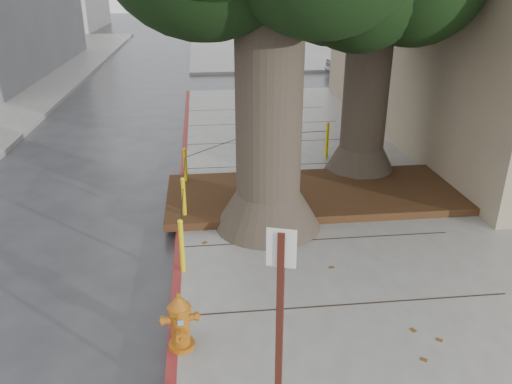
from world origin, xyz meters
TOP-DOWN VIEW (x-y plane):
  - ground at (0.00, 0.00)m, footprint 140.00×140.00m
  - sidewalk_far at (6.00, 30.00)m, footprint 16.00×20.00m
  - curb_red at (-2.00, 2.50)m, footprint 0.14×26.00m
  - planter_bed at (0.90, 3.90)m, footprint 6.40×2.60m
  - bollard_ring at (-0.87, 4.38)m, footprint 3.79×5.39m
  - fire_hydrant at (-1.88, -0.65)m, footprint 0.43×0.39m
  - signpost at (-0.89, -2.34)m, footprint 0.25×0.10m
  - car_silver at (6.57, 19.09)m, footprint 3.43×1.55m
  - car_red at (9.95, 18.39)m, footprint 3.57×1.47m

SIDE VIEW (x-z plane):
  - ground at x=0.00m, z-range 0.00..0.00m
  - sidewalk_far at x=6.00m, z-range 0.00..0.15m
  - curb_red at x=-2.00m, z-range -0.01..0.15m
  - planter_bed at x=0.90m, z-range 0.15..0.31m
  - fire_hydrant at x=-1.88m, z-range 0.14..0.96m
  - car_silver at x=6.57m, z-range 0.00..1.14m
  - car_red at x=9.95m, z-range 0.00..1.15m
  - bollard_ring at x=-0.87m, z-range 0.19..1.14m
  - signpost at x=-0.89m, z-range 0.32..2.87m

